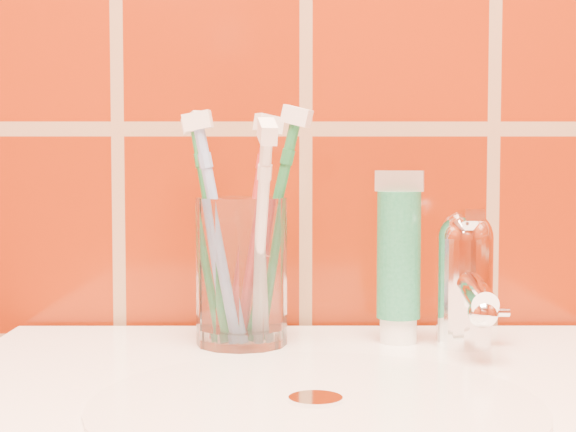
{
  "coord_description": "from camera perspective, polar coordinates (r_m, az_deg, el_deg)",
  "views": [
    {
      "loc": [
        -0.02,
        0.34,
        1.01
      ],
      "look_at": [
        -0.02,
        1.08,
        0.96
      ],
      "focal_mm": 55.0,
      "sensor_mm": 36.0,
      "label": 1
    }
  ],
  "objects": [
    {
      "name": "glass_tumbler",
      "position": [
        0.77,
        -3.02,
        -3.59
      ],
      "size": [
        0.08,
        0.08,
        0.13
      ],
      "primitive_type": "cylinder",
      "rotation": [
        0.0,
        0.0,
        -0.0
      ],
      "color": "white",
      "rests_on": "pedestal_sink"
    },
    {
      "name": "toothpaste_tube",
      "position": [
        0.78,
        7.17,
        -3.0
      ],
      "size": [
        0.04,
        0.04,
        0.15
      ],
      "rotation": [
        0.0,
        0.0,
        -0.3
      ],
      "color": "white",
      "rests_on": "pedestal_sink"
    },
    {
      "name": "faucet",
      "position": [
        0.77,
        11.42,
        -3.71
      ],
      "size": [
        0.05,
        0.11,
        0.12
      ],
      "color": "white",
      "rests_on": "pedestal_sink"
    },
    {
      "name": "toothbrush_0",
      "position": [
        0.73,
        -1.81,
        -1.58
      ],
      "size": [
        0.07,
        0.17,
        0.22
      ],
      "primitive_type": null,
      "rotation": [
        0.4,
        0.0,
        0.18
      ],
      "color": "silver",
      "rests_on": "glass_tumbler"
    },
    {
      "name": "toothbrush_1",
      "position": [
        0.77,
        -1.09,
        -0.77
      ],
      "size": [
        0.11,
        0.1,
        0.22
      ],
      "primitive_type": null,
      "rotation": [
        0.24,
        0.0,
        1.19
      ],
      "color": "#1E723C",
      "rests_on": "glass_tumbler"
    },
    {
      "name": "toothbrush_2",
      "position": [
        0.78,
        -2.31,
        -0.87
      ],
      "size": [
        0.09,
        0.08,
        0.21
      ],
      "primitive_type": null,
      "rotation": [
        0.17,
        0.0,
        2.07
      ],
      "color": "#B22726",
      "rests_on": "glass_tumbler"
    },
    {
      "name": "toothbrush_3",
      "position": [
        0.76,
        -4.5,
        -0.98
      ],
      "size": [
        0.07,
        0.07,
        0.21
      ],
      "primitive_type": null,
      "rotation": [
        0.19,
        0.0,
        -1.68
      ],
      "color": "#7D9FDF",
      "rests_on": "glass_tumbler"
    },
    {
      "name": "toothbrush_4",
      "position": [
        0.79,
        -4.9,
        -0.81
      ],
      "size": [
        0.13,
        0.14,
        0.22
      ],
      "primitive_type": null,
      "rotation": [
        0.3,
        0.0,
        -2.49
      ],
      "color": "#217C42",
      "rests_on": "glass_tumbler"
    }
  ]
}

